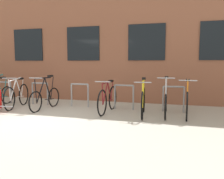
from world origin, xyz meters
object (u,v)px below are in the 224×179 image
(bicycle_black, at_px, (45,97))
(bicycle_orange, at_px, (187,101))
(bicycle_white, at_px, (17,95))
(bicycle_maroon, at_px, (108,99))
(bicycle_yellow, at_px, (143,101))
(bicycle_silver, at_px, (166,101))

(bicycle_black, relative_size, bicycle_orange, 0.89)
(bicycle_white, bearing_deg, bicycle_orange, 2.37)
(bicycle_maroon, relative_size, bicycle_yellow, 1.00)
(bicycle_black, xyz_separation_m, bicycle_yellow, (3.08, -0.02, 0.03))
(bicycle_silver, xyz_separation_m, bicycle_yellow, (-0.60, -0.21, 0.01))
(bicycle_black, height_order, bicycle_orange, bicycle_black)
(bicycle_maroon, bearing_deg, bicycle_white, -177.78)
(bicycle_silver, relative_size, bicycle_orange, 0.95)
(bicycle_silver, bearing_deg, bicycle_white, -177.55)
(bicycle_white, relative_size, bicycle_yellow, 1.01)
(bicycle_maroon, distance_m, bicycle_black, 2.02)
(bicycle_maroon, distance_m, bicycle_silver, 1.67)
(bicycle_white, relative_size, bicycle_orange, 0.95)
(bicycle_maroon, height_order, bicycle_silver, bicycle_silver)
(bicycle_orange, bearing_deg, bicycle_yellow, -168.87)
(bicycle_silver, relative_size, bicycle_yellow, 1.01)
(bicycle_black, bearing_deg, bicycle_yellow, -0.28)
(bicycle_white, xyz_separation_m, bicycle_yellow, (4.12, -0.01, 0.00))
(bicycle_black, distance_m, bicycle_orange, 4.25)
(bicycle_white, distance_m, bicycle_yellow, 4.12)
(bicycle_white, height_order, bicycle_orange, bicycle_orange)
(bicycle_yellow, bearing_deg, bicycle_white, 179.85)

